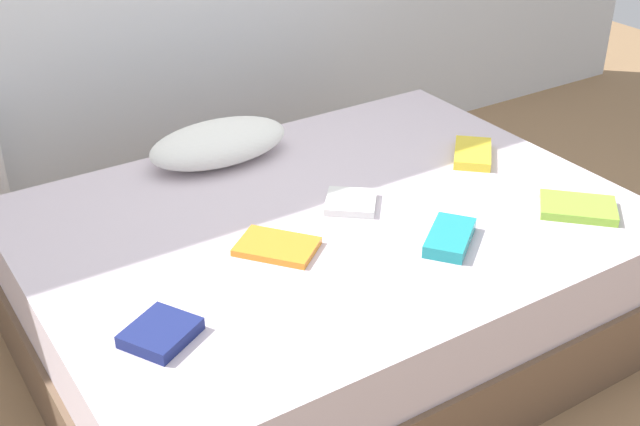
{
  "coord_description": "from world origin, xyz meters",
  "views": [
    {
      "loc": [
        -1.31,
        -1.98,
        1.86
      ],
      "look_at": [
        0.0,
        0.05,
        0.48
      ],
      "focal_mm": 46.14,
      "sensor_mm": 36.0,
      "label": 1
    }
  ],
  "objects_px": {
    "textbook_teal": "(450,238)",
    "textbook_orange": "(277,247)",
    "textbook_white": "(351,202)",
    "textbook_yellow": "(473,153)",
    "textbook_lime": "(578,208)",
    "bed": "(328,277)",
    "textbook_navy": "(161,333)",
    "pillow": "(219,143)"
  },
  "relations": [
    {
      "from": "textbook_teal",
      "to": "textbook_orange",
      "type": "bearing_deg",
      "value": 113.81
    },
    {
      "from": "textbook_white",
      "to": "textbook_yellow",
      "type": "relative_size",
      "value": 0.71
    },
    {
      "from": "textbook_orange",
      "to": "textbook_lime",
      "type": "bearing_deg",
      "value": 32.43
    },
    {
      "from": "bed",
      "to": "textbook_teal",
      "type": "relative_size",
      "value": 8.71
    },
    {
      "from": "textbook_white",
      "to": "textbook_teal",
      "type": "bearing_deg",
      "value": -121.97
    },
    {
      "from": "bed",
      "to": "textbook_navy",
      "type": "xyz_separation_m",
      "value": [
        -0.73,
        -0.31,
        0.27
      ]
    },
    {
      "from": "bed",
      "to": "textbook_lime",
      "type": "height_order",
      "value": "textbook_lime"
    },
    {
      "from": "bed",
      "to": "textbook_yellow",
      "type": "relative_size",
      "value": 8.32
    },
    {
      "from": "textbook_navy",
      "to": "textbook_orange",
      "type": "height_order",
      "value": "textbook_navy"
    },
    {
      "from": "bed",
      "to": "textbook_yellow",
      "type": "xyz_separation_m",
      "value": [
        0.7,
        0.06,
        0.27
      ]
    },
    {
      "from": "bed",
      "to": "textbook_teal",
      "type": "height_order",
      "value": "textbook_teal"
    },
    {
      "from": "textbook_white",
      "to": "textbook_yellow",
      "type": "distance_m",
      "value": 0.6
    },
    {
      "from": "pillow",
      "to": "textbook_lime",
      "type": "relative_size",
      "value": 2.2
    },
    {
      "from": "pillow",
      "to": "bed",
      "type": "bearing_deg",
      "value": -78.17
    },
    {
      "from": "textbook_navy",
      "to": "textbook_orange",
      "type": "bearing_deg",
      "value": -4.82
    },
    {
      "from": "textbook_orange",
      "to": "textbook_lime",
      "type": "height_order",
      "value": "textbook_lime"
    },
    {
      "from": "pillow",
      "to": "textbook_navy",
      "type": "height_order",
      "value": "pillow"
    },
    {
      "from": "textbook_teal",
      "to": "pillow",
      "type": "bearing_deg",
      "value": 72.63
    },
    {
      "from": "bed",
      "to": "textbook_white",
      "type": "relative_size",
      "value": 11.76
    },
    {
      "from": "textbook_lime",
      "to": "textbook_teal",
      "type": "bearing_deg",
      "value": -143.99
    },
    {
      "from": "textbook_lime",
      "to": "textbook_yellow",
      "type": "distance_m",
      "value": 0.5
    },
    {
      "from": "textbook_lime",
      "to": "textbook_orange",
      "type": "bearing_deg",
      "value": -154.28
    },
    {
      "from": "textbook_teal",
      "to": "textbook_navy",
      "type": "distance_m",
      "value": 0.95
    },
    {
      "from": "textbook_teal",
      "to": "textbook_lime",
      "type": "distance_m",
      "value": 0.5
    },
    {
      "from": "textbook_navy",
      "to": "pillow",
      "type": "bearing_deg",
      "value": 26.01
    },
    {
      "from": "bed",
      "to": "textbook_lime",
      "type": "bearing_deg",
      "value": -31.6
    },
    {
      "from": "pillow",
      "to": "textbook_lime",
      "type": "bearing_deg",
      "value": -50.33
    },
    {
      "from": "bed",
      "to": "pillow",
      "type": "height_order",
      "value": "pillow"
    },
    {
      "from": "textbook_orange",
      "to": "textbook_lime",
      "type": "distance_m",
      "value": 1.03
    },
    {
      "from": "pillow",
      "to": "textbook_white",
      "type": "xyz_separation_m",
      "value": [
        0.21,
        -0.56,
        -0.06
      ]
    },
    {
      "from": "textbook_teal",
      "to": "textbook_orange",
      "type": "height_order",
      "value": "textbook_teal"
    },
    {
      "from": "textbook_navy",
      "to": "textbook_white",
      "type": "xyz_separation_m",
      "value": [
        0.83,
        0.32,
        -0.01
      ]
    },
    {
      "from": "textbook_white",
      "to": "textbook_yellow",
      "type": "bearing_deg",
      "value": -44.9
    },
    {
      "from": "textbook_lime",
      "to": "textbook_white",
      "type": "bearing_deg",
      "value": -170.94
    },
    {
      "from": "textbook_orange",
      "to": "textbook_white",
      "type": "relative_size",
      "value": 1.41
    },
    {
      "from": "textbook_navy",
      "to": "textbook_teal",
      "type": "bearing_deg",
      "value": -31.75
    },
    {
      "from": "textbook_teal",
      "to": "textbook_yellow",
      "type": "bearing_deg",
      "value": 4.22
    },
    {
      "from": "textbook_orange",
      "to": "textbook_teal",
      "type": "bearing_deg",
      "value": 22.93
    },
    {
      "from": "bed",
      "to": "textbook_navy",
      "type": "relative_size",
      "value": 11.25
    },
    {
      "from": "textbook_lime",
      "to": "textbook_yellow",
      "type": "xyz_separation_m",
      "value": [
        -0.02,
        0.5,
        0.0
      ]
    },
    {
      "from": "textbook_orange",
      "to": "textbook_lime",
      "type": "relative_size",
      "value": 0.97
    },
    {
      "from": "textbook_yellow",
      "to": "textbook_navy",
      "type": "bearing_deg",
      "value": 147.95
    }
  ]
}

